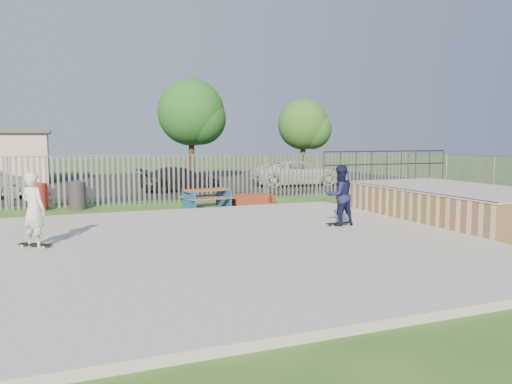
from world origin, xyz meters
name	(u,v)px	position (x,y,z in m)	size (l,w,h in m)	color
ground	(173,251)	(0.00, 0.00, 0.00)	(120.00, 120.00, 0.00)	#25501B
concrete_slab	(172,248)	(0.00, 0.00, 0.07)	(15.00, 12.00, 0.15)	gray
quarter_pipe	(454,204)	(9.50, 1.04, 0.56)	(5.50, 7.05, 2.19)	tan
fence	(172,190)	(1.00, 4.59, 1.00)	(26.04, 16.02, 2.00)	gray
picnic_table	(206,198)	(2.82, 6.89, 0.37)	(1.90, 1.63, 0.73)	brown
funbox	(247,199)	(4.78, 7.62, 0.18)	(1.94, 1.14, 0.37)	maroon
trash_bin_red	(39,197)	(-3.17, 8.56, 0.51)	(0.61, 0.61, 1.02)	maroon
trash_bin_grey	(78,196)	(-1.81, 8.39, 0.52)	(0.63, 0.63, 1.04)	#2A2A2C
parking_lot	(103,184)	(0.00, 19.00, 0.01)	(40.00, 18.00, 0.02)	black
car_dark	(181,179)	(3.33, 13.32, 0.63)	(1.72, 4.22, 1.23)	black
car_white	(297,173)	(10.16, 13.89, 0.74)	(2.37, 5.15, 1.43)	silver
tree_mid	(191,113)	(5.38, 19.12, 4.31)	(4.15, 4.15, 6.40)	#44281B
tree_right	(303,125)	(13.64, 19.97, 3.67)	(3.54, 3.54, 5.47)	#42301A
skateboard_a	(339,224)	(5.10, 0.88, 0.19)	(0.81, 0.26, 0.08)	black
skateboard_b	(35,245)	(-3.02, 0.94, 0.19)	(0.77, 0.62, 0.08)	black
skater_navy	(340,195)	(5.10, 0.88, 1.03)	(0.85, 0.66, 1.76)	#13153D
skater_white	(33,210)	(-3.02, 0.94, 1.03)	(0.64, 0.42, 1.76)	silver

